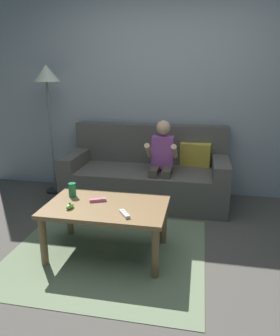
{
  "coord_description": "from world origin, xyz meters",
  "views": [
    {
      "loc": [
        0.4,
        -2.09,
        1.48
      ],
      "look_at": [
        -0.17,
        0.86,
        0.59
      ],
      "focal_mm": 33.8,
      "sensor_mm": 36.0,
      "label": 1
    }
  ],
  "objects_px": {
    "couch": "(147,176)",
    "floor_lamp": "(47,83)",
    "nunchuk_lime": "(70,206)",
    "game_remote_white_far_corner": "(125,214)",
    "soda_can": "(72,190)",
    "game_remote_pink_near_edge": "(98,200)",
    "coffee_table": "(106,212)",
    "person_seated_on_couch": "(162,160)"
  },
  "relations": [
    {
      "from": "couch",
      "to": "floor_lamp",
      "type": "bearing_deg",
      "value": 177.58
    },
    {
      "from": "nunchuk_lime",
      "to": "game_remote_white_far_corner",
      "type": "distance_m",
      "value": 0.46
    },
    {
      "from": "game_remote_white_far_corner",
      "to": "soda_can",
      "type": "relative_size",
      "value": 1.11
    },
    {
      "from": "couch",
      "to": "game_remote_pink_near_edge",
      "type": "bearing_deg",
      "value": -100.28
    },
    {
      "from": "game_remote_pink_near_edge",
      "to": "game_remote_white_far_corner",
      "type": "height_order",
      "value": "same"
    },
    {
      "from": "game_remote_pink_near_edge",
      "to": "game_remote_white_far_corner",
      "type": "bearing_deg",
      "value": -38.16
    },
    {
      "from": "coffee_table",
      "to": "soda_can",
      "type": "relative_size",
      "value": 8.19
    },
    {
      "from": "person_seated_on_couch",
      "to": "game_remote_white_far_corner",
      "type": "height_order",
      "value": "person_seated_on_couch"
    },
    {
      "from": "nunchuk_lime",
      "to": "floor_lamp",
      "type": "xyz_separation_m",
      "value": [
        -0.84,
        1.44,
        0.91
      ]
    },
    {
      "from": "coffee_table",
      "to": "floor_lamp",
      "type": "relative_size",
      "value": 0.63
    },
    {
      "from": "game_remote_pink_near_edge",
      "to": "soda_can",
      "type": "relative_size",
      "value": 1.17
    },
    {
      "from": "couch",
      "to": "soda_can",
      "type": "bearing_deg",
      "value": -112.75
    },
    {
      "from": "soda_can",
      "to": "floor_lamp",
      "type": "xyz_separation_m",
      "value": [
        -0.76,
        1.19,
        0.87
      ]
    },
    {
      "from": "game_remote_pink_near_edge",
      "to": "floor_lamp",
      "type": "bearing_deg",
      "value": 129.02
    },
    {
      "from": "nunchuk_lime",
      "to": "game_remote_white_far_corner",
      "type": "xyz_separation_m",
      "value": [
        0.46,
        -0.04,
        -0.01
      ]
    },
    {
      "from": "coffee_table",
      "to": "game_remote_white_far_corner",
      "type": "relative_size",
      "value": 7.39
    },
    {
      "from": "nunchuk_lime",
      "to": "game_remote_white_far_corner",
      "type": "bearing_deg",
      "value": -5.14
    },
    {
      "from": "couch",
      "to": "nunchuk_lime",
      "type": "height_order",
      "value": "couch"
    },
    {
      "from": "game_remote_pink_near_edge",
      "to": "soda_can",
      "type": "bearing_deg",
      "value": 164.73
    },
    {
      "from": "person_seated_on_couch",
      "to": "coffee_table",
      "type": "relative_size",
      "value": 0.99
    },
    {
      "from": "couch",
      "to": "person_seated_on_couch",
      "type": "xyz_separation_m",
      "value": [
        0.2,
        -0.19,
        0.26
      ]
    },
    {
      "from": "person_seated_on_couch",
      "to": "nunchuk_lime",
      "type": "xyz_separation_m",
      "value": [
        -0.59,
        -1.2,
        -0.1
      ]
    },
    {
      "from": "game_remote_pink_near_edge",
      "to": "nunchuk_lime",
      "type": "relative_size",
      "value": 1.47
    },
    {
      "from": "coffee_table",
      "to": "game_remote_pink_near_edge",
      "type": "relative_size",
      "value": 7.02
    },
    {
      "from": "person_seated_on_couch",
      "to": "floor_lamp",
      "type": "relative_size",
      "value": 0.62
    },
    {
      "from": "soda_can",
      "to": "game_remote_white_far_corner",
      "type": "bearing_deg",
      "value": -28.54
    },
    {
      "from": "floor_lamp",
      "to": "person_seated_on_couch",
      "type": "bearing_deg",
      "value": -9.61
    },
    {
      "from": "game_remote_pink_near_edge",
      "to": "person_seated_on_couch",
      "type": "bearing_deg",
      "value": 67.75
    },
    {
      "from": "soda_can",
      "to": "floor_lamp",
      "type": "relative_size",
      "value": 0.08
    },
    {
      "from": "coffee_table",
      "to": "nunchuk_lime",
      "type": "height_order",
      "value": "nunchuk_lime"
    },
    {
      "from": "couch",
      "to": "nunchuk_lime",
      "type": "distance_m",
      "value": 1.45
    },
    {
      "from": "game_remote_white_far_corner",
      "to": "game_remote_pink_near_edge",
      "type": "bearing_deg",
      "value": 141.84
    },
    {
      "from": "floor_lamp",
      "to": "nunchuk_lime",
      "type": "bearing_deg",
      "value": -59.63
    },
    {
      "from": "coffee_table",
      "to": "soda_can",
      "type": "xyz_separation_m",
      "value": [
        -0.35,
        0.13,
        0.13
      ]
    },
    {
      "from": "person_seated_on_couch",
      "to": "nunchuk_lime",
      "type": "distance_m",
      "value": 1.34
    },
    {
      "from": "coffee_table",
      "to": "game_remote_white_far_corner",
      "type": "height_order",
      "value": "game_remote_white_far_corner"
    },
    {
      "from": "couch",
      "to": "floor_lamp",
      "type": "xyz_separation_m",
      "value": [
        -1.24,
        0.05,
        1.07
      ]
    },
    {
      "from": "couch",
      "to": "game_remote_white_far_corner",
      "type": "height_order",
      "value": "couch"
    },
    {
      "from": "game_remote_pink_near_edge",
      "to": "floor_lamp",
      "type": "xyz_separation_m",
      "value": [
        -1.02,
        1.26,
        0.92
      ]
    },
    {
      "from": "person_seated_on_couch",
      "to": "soda_can",
      "type": "distance_m",
      "value": 1.16
    },
    {
      "from": "game_remote_pink_near_edge",
      "to": "couch",
      "type": "bearing_deg",
      "value": 79.72
    },
    {
      "from": "nunchuk_lime",
      "to": "floor_lamp",
      "type": "bearing_deg",
      "value": 120.37
    }
  ]
}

